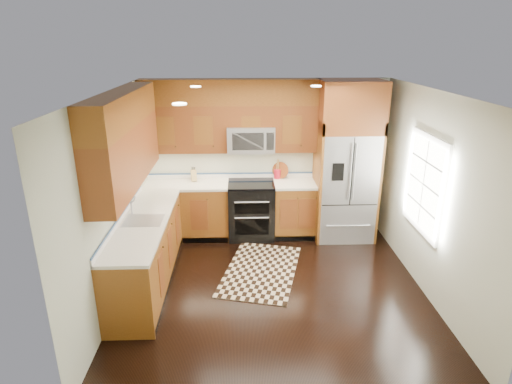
{
  "coord_description": "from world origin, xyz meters",
  "views": [
    {
      "loc": [
        -0.41,
        -5.0,
        3.18
      ],
      "look_at": [
        -0.21,
        0.6,
        1.17
      ],
      "focal_mm": 30.0,
      "sensor_mm": 36.0,
      "label": 1
    }
  ],
  "objects_px": {
    "range": "(251,210)",
    "utensil_crock": "(277,172)",
    "refrigerator": "(347,162)",
    "knife_block": "(194,175)",
    "rug": "(261,270)"
  },
  "relations": [
    {
      "from": "range",
      "to": "utensil_crock",
      "type": "xyz_separation_m",
      "value": [
        0.45,
        0.27,
        0.58
      ]
    },
    {
      "from": "utensil_crock",
      "to": "rug",
      "type": "bearing_deg",
      "value": -103.16
    },
    {
      "from": "range",
      "to": "utensil_crock",
      "type": "bearing_deg",
      "value": 30.91
    },
    {
      "from": "refrigerator",
      "to": "utensil_crock",
      "type": "relative_size",
      "value": 7.89
    },
    {
      "from": "range",
      "to": "rug",
      "type": "relative_size",
      "value": 0.58
    },
    {
      "from": "refrigerator",
      "to": "utensil_crock",
      "type": "distance_m",
      "value": 1.17
    },
    {
      "from": "refrigerator",
      "to": "rug",
      "type": "bearing_deg",
      "value": -141.19
    },
    {
      "from": "refrigerator",
      "to": "knife_block",
      "type": "xyz_separation_m",
      "value": [
        -2.51,
        0.22,
        -0.26
      ]
    },
    {
      "from": "knife_block",
      "to": "rug",
      "type": "bearing_deg",
      "value": -52.25
    },
    {
      "from": "rug",
      "to": "knife_block",
      "type": "xyz_separation_m",
      "value": [
        -1.07,
        1.38,
        1.03
      ]
    },
    {
      "from": "rug",
      "to": "knife_block",
      "type": "distance_m",
      "value": 2.02
    },
    {
      "from": "range",
      "to": "utensil_crock",
      "type": "distance_m",
      "value": 0.79
    },
    {
      "from": "knife_block",
      "to": "range",
      "type": "bearing_deg",
      "value": -10.67
    },
    {
      "from": "rug",
      "to": "utensil_crock",
      "type": "relative_size",
      "value": 4.95
    },
    {
      "from": "refrigerator",
      "to": "rug",
      "type": "height_order",
      "value": "refrigerator"
    }
  ]
}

